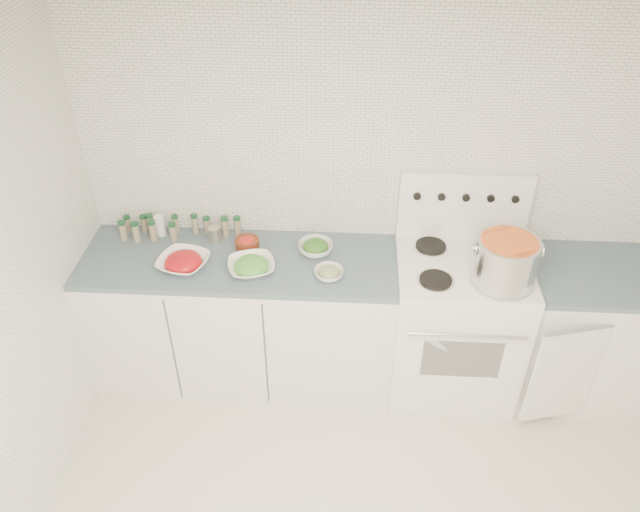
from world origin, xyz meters
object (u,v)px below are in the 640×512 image
(stock_pot, at_px, (506,259))
(bowl_tomato, at_px, (183,262))
(stove, at_px, (455,320))
(bowl_snowpea, at_px, (251,266))

(stock_pot, xyz_separation_m, bowl_tomato, (-1.78, 0.06, -0.15))
(stove, relative_size, stock_pot, 3.79)
(bowl_snowpea, bearing_deg, bowl_tomato, 178.41)
(stock_pot, relative_size, bowl_snowpea, 1.10)
(stove, xyz_separation_m, stock_pot, (0.18, -0.16, 0.59))
(stove, distance_m, bowl_snowpea, 1.29)
(stock_pot, distance_m, bowl_tomato, 1.79)
(stove, bearing_deg, bowl_tomato, -176.66)
(stock_pot, height_order, bowl_snowpea, stock_pot)
(bowl_tomato, bearing_deg, bowl_snowpea, -1.59)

